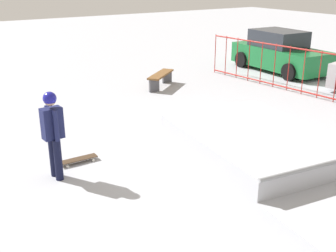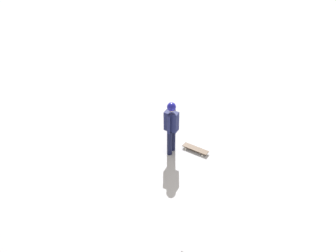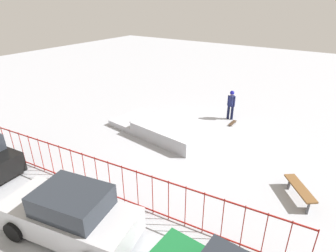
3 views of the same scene
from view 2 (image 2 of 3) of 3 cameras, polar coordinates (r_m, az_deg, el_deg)
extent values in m
plane|color=#A8AAB2|center=(9.59, 15.52, -12.37)|extent=(60.00, 60.00, 0.00)
cube|color=#B0B3BB|center=(8.63, 16.97, -16.44)|extent=(3.89, 3.02, 0.70)
cylinder|color=black|center=(10.44, 0.25, -2.70)|extent=(0.15, 0.15, 0.82)
cylinder|color=black|center=(10.59, 0.77, -2.02)|extent=(0.15, 0.15, 0.82)
cube|color=#191E4C|center=(10.08, 0.54, 0.77)|extent=(0.26, 0.40, 0.60)
cylinder|color=#191E4C|center=(9.96, 0.10, 0.24)|extent=(0.09, 0.09, 0.60)
cylinder|color=#191E4C|center=(10.21, 0.96, 1.29)|extent=(0.09, 0.09, 0.60)
sphere|color=tan|center=(9.83, 0.55, 2.90)|extent=(0.22, 0.22, 0.22)
sphere|color=navy|center=(9.81, 0.55, 3.04)|extent=(0.25, 0.25, 0.25)
cube|color=#3F2D1E|center=(10.79, 4.38, -3.59)|extent=(0.20, 0.80, 0.02)
cylinder|color=silver|center=(10.84, 2.77, -3.64)|extent=(0.03, 0.06, 0.06)
cylinder|color=silver|center=(11.00, 3.37, -2.97)|extent=(0.03, 0.06, 0.06)
cylinder|color=silver|center=(10.65, 5.39, -4.66)|extent=(0.03, 0.06, 0.06)
cylinder|color=silver|center=(10.81, 5.96, -3.97)|extent=(0.03, 0.06, 0.06)
camera|label=1|loc=(7.20, -51.66, -6.24)|focal=44.87mm
camera|label=3|loc=(15.81, 73.91, 9.18)|focal=29.43mm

